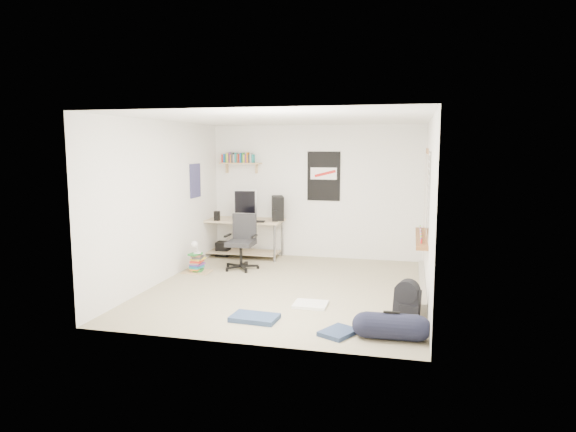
% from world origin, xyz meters
% --- Properties ---
extents(floor, '(4.00, 4.50, 0.01)m').
position_xyz_m(floor, '(0.00, 0.00, -0.01)').
color(floor, gray).
rests_on(floor, ground).
extents(ceiling, '(4.00, 4.50, 0.01)m').
position_xyz_m(ceiling, '(0.00, 0.00, 2.50)').
color(ceiling, white).
rests_on(ceiling, ground).
extents(back_wall, '(4.00, 0.01, 2.50)m').
position_xyz_m(back_wall, '(0.00, 2.25, 1.25)').
color(back_wall, silver).
rests_on(back_wall, ground).
extents(left_wall, '(0.01, 4.50, 2.50)m').
position_xyz_m(left_wall, '(-2.00, 0.00, 1.25)').
color(left_wall, silver).
rests_on(left_wall, ground).
extents(right_wall, '(0.01, 4.50, 2.50)m').
position_xyz_m(right_wall, '(2.00, 0.00, 1.25)').
color(right_wall, silver).
rests_on(right_wall, ground).
extents(desk, '(1.74, 1.16, 0.73)m').
position_xyz_m(desk, '(-1.38, 1.90, 0.36)').
color(desk, '#BEB483').
rests_on(desk, floor).
extents(monitor_left, '(0.36, 0.20, 0.39)m').
position_xyz_m(monitor_left, '(-1.28, 1.89, 0.93)').
color(monitor_left, '#B4B5BA').
rests_on(monitor_left, desk).
extents(monitor_right, '(0.43, 0.16, 0.46)m').
position_xyz_m(monitor_right, '(-1.23, 1.74, 0.96)').
color(monitor_right, '#A7A7AC').
rests_on(monitor_right, desk).
extents(pc_tower, '(0.33, 0.47, 0.44)m').
position_xyz_m(pc_tower, '(-0.68, 2.00, 0.95)').
color(pc_tower, black).
rests_on(pc_tower, desk).
extents(keyboard, '(0.44, 0.19, 0.02)m').
position_xyz_m(keyboard, '(-1.05, 1.61, 0.74)').
color(keyboard, black).
rests_on(keyboard, desk).
extents(speaker_left, '(0.10, 0.10, 0.18)m').
position_xyz_m(speaker_left, '(-1.75, 1.61, 0.82)').
color(speaker_left, black).
rests_on(speaker_left, desk).
extents(speaker_right, '(0.12, 0.12, 0.20)m').
position_xyz_m(speaker_right, '(-0.68, 1.79, 0.83)').
color(speaker_right, black).
rests_on(speaker_right, desk).
extents(office_chair, '(0.63, 0.63, 0.95)m').
position_xyz_m(office_chair, '(-1.07, 0.97, 0.49)').
color(office_chair, black).
rests_on(office_chair, floor).
extents(wall_shelf, '(0.80, 0.22, 0.24)m').
position_xyz_m(wall_shelf, '(-1.45, 2.14, 1.78)').
color(wall_shelf, tan).
rests_on(wall_shelf, back_wall).
extents(poster_back_wall, '(0.62, 0.03, 0.92)m').
position_xyz_m(poster_back_wall, '(0.15, 2.23, 1.55)').
color(poster_back_wall, black).
rests_on(poster_back_wall, back_wall).
extents(poster_left_wall, '(0.02, 0.42, 0.60)m').
position_xyz_m(poster_left_wall, '(-1.99, 1.20, 1.50)').
color(poster_left_wall, navy).
rests_on(poster_left_wall, left_wall).
extents(window, '(0.10, 1.50, 1.26)m').
position_xyz_m(window, '(1.95, 0.30, 1.45)').
color(window, brown).
rests_on(window, right_wall).
extents(baseboard_heater, '(0.08, 2.50, 0.18)m').
position_xyz_m(baseboard_heater, '(1.96, 0.30, 0.09)').
color(baseboard_heater, '#B7B2A8').
rests_on(baseboard_heater, floor).
extents(backpack, '(0.35, 0.30, 0.40)m').
position_xyz_m(backpack, '(1.75, -1.08, 0.20)').
color(backpack, black).
rests_on(backpack, floor).
extents(duffel_bag, '(0.30, 0.30, 0.58)m').
position_xyz_m(duffel_bag, '(1.59, -1.74, 0.14)').
color(duffel_bag, black).
rests_on(duffel_bag, floor).
extents(tshirt, '(0.44, 0.37, 0.04)m').
position_xyz_m(tshirt, '(0.50, -0.78, 0.02)').
color(tshirt, silver).
rests_on(tshirt, floor).
extents(jeans_a, '(0.59, 0.40, 0.06)m').
position_xyz_m(jeans_a, '(-0.06, -1.49, 0.03)').
color(jeans_a, navy).
rests_on(jeans_a, floor).
extents(jeans_b, '(0.47, 0.51, 0.05)m').
position_xyz_m(jeans_b, '(1.01, -1.73, 0.03)').
color(jeans_b, '#233150').
rests_on(jeans_b, floor).
extents(book_stack, '(0.45, 0.38, 0.28)m').
position_xyz_m(book_stack, '(-1.72, 0.58, 0.15)').
color(book_stack, olive).
rests_on(book_stack, floor).
extents(desk_lamp, '(0.13, 0.21, 0.21)m').
position_xyz_m(desk_lamp, '(-1.70, 0.56, 0.38)').
color(desk_lamp, white).
rests_on(desk_lamp, book_stack).
extents(subwoofer, '(0.25, 0.25, 0.27)m').
position_xyz_m(subwoofer, '(-1.75, 1.91, 0.14)').
color(subwoofer, black).
rests_on(subwoofer, floor).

